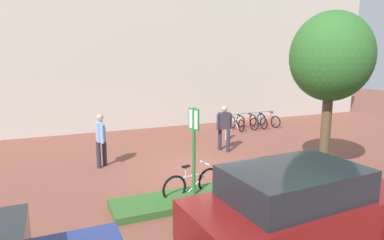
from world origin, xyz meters
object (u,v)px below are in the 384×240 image
tree_sidewalk (331,58)px  bollard_steel (227,129)px  bike_at_sign (192,183)px  bike_rack_cluster (253,121)px  person_shirt_blue (101,137)px  parking_sign_post (194,141)px  car_maroon_wagon (299,208)px  person_suited_dark (224,125)px

tree_sidewalk → bollard_steel: bearing=95.0°
bike_at_sign → bike_rack_cluster: size_ratio=0.63×
bollard_steel → person_shirt_blue: size_ratio=0.52×
bollard_steel → person_shirt_blue: person_shirt_blue is taller
bike_at_sign → bollard_steel: (3.75, 4.99, 0.10)m
parking_sign_post → car_maroon_wagon: (0.95, -2.59, -0.76)m
tree_sidewalk → bike_at_sign: (-4.19, 0.08, -3.10)m
bollard_steel → car_maroon_wagon: 8.34m
car_maroon_wagon → tree_sidewalk: bearing=39.8°
bike_at_sign → person_shirt_blue: size_ratio=0.97×
parking_sign_post → car_maroon_wagon: 2.86m
bollard_steel → person_suited_dark: bearing=-122.7°
car_maroon_wagon → person_shirt_blue: bearing=113.1°
parking_sign_post → person_shirt_blue: size_ratio=1.34×
car_maroon_wagon → person_suited_dark: bearing=73.4°
tree_sidewalk → person_suited_dark: size_ratio=2.75×
tree_sidewalk → bollard_steel: (-0.44, 5.07, -3.00)m
bollard_steel → person_suited_dark: size_ratio=0.52×
tree_sidewalk → person_suited_dark: bearing=112.0°
bollard_steel → person_shirt_blue: bearing=-163.2°
tree_sidewalk → person_shirt_blue: 7.27m
tree_sidewalk → parking_sign_post: size_ratio=2.05×
person_shirt_blue → bike_at_sign: bearing=-62.5°
bollard_steel → person_suited_dark: person_suited_dark is taller
parking_sign_post → bike_rack_cluster: size_ratio=0.87×
bike_at_sign → parking_sign_post: bearing=-104.4°
bollard_steel → person_suited_dark: (-0.99, -1.54, 0.53)m
parking_sign_post → person_shirt_blue: parking_sign_post is taller
bike_rack_cluster → person_shirt_blue: (-7.88, -3.31, 0.64)m
tree_sidewalk → car_maroon_wagon: (-3.30, -2.75, -2.70)m
bike_at_sign → bollard_steel: size_ratio=1.85×
tree_sidewalk → bike_rack_cluster: size_ratio=1.79×
bike_rack_cluster → person_suited_dark: person_suited_dark is taller
bike_rack_cluster → tree_sidewalk: bearing=-106.2°
bollard_steel → bike_rack_cluster: bearing=34.6°
bike_rack_cluster → parking_sign_post: bearing=-132.1°
bike_rack_cluster → car_maroon_wagon: size_ratio=0.60×
car_maroon_wagon → bike_rack_cluster: bearing=61.0°
bike_rack_cluster → person_shirt_blue: 8.57m
bike_rack_cluster → person_shirt_blue: size_ratio=1.54×
tree_sidewalk → person_suited_dark: (-1.43, 3.53, -2.47)m
parking_sign_post → person_shirt_blue: bearing=115.1°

